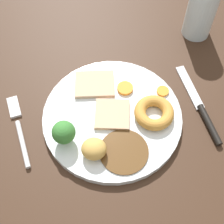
% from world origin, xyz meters
% --- Properties ---
extents(dining_table, '(1.20, 0.84, 0.04)m').
position_xyz_m(dining_table, '(0.00, 0.00, 0.02)').
color(dining_table, '#382316').
rests_on(dining_table, ground).
extents(dinner_plate, '(0.26, 0.26, 0.01)m').
position_xyz_m(dinner_plate, '(-0.03, 0.00, 0.04)').
color(dinner_plate, white).
rests_on(dinner_plate, dining_table).
extents(gravy_pool, '(0.09, 0.09, 0.00)m').
position_xyz_m(gravy_pool, '(-0.03, -0.08, 0.05)').
color(gravy_pool, '#563819').
rests_on(gravy_pool, dinner_plate).
extents(meat_slice_main, '(0.09, 0.08, 0.01)m').
position_xyz_m(meat_slice_main, '(-0.04, 0.07, 0.05)').
color(meat_slice_main, tan).
rests_on(meat_slice_main, dinner_plate).
extents(meat_slice_under, '(0.08, 0.08, 0.01)m').
position_xyz_m(meat_slice_under, '(-0.03, 0.00, 0.05)').
color(meat_slice_under, tan).
rests_on(meat_slice_under, dinner_plate).
extents(yorkshire_pudding, '(0.07, 0.07, 0.02)m').
position_xyz_m(yorkshire_pudding, '(0.05, -0.02, 0.06)').
color(yorkshire_pudding, '#C68938').
rests_on(yorkshire_pudding, dinner_plate).
extents(roast_potato_left, '(0.06, 0.05, 0.03)m').
position_xyz_m(roast_potato_left, '(-0.08, -0.06, 0.07)').
color(roast_potato_left, tan).
rests_on(roast_potato_left, dinner_plate).
extents(carrot_coin_front, '(0.02, 0.02, 0.01)m').
position_xyz_m(carrot_coin_front, '(0.08, 0.02, 0.05)').
color(carrot_coin_front, orange).
rests_on(carrot_coin_front, dinner_plate).
extents(carrot_coin_back, '(0.03, 0.03, 0.01)m').
position_xyz_m(carrot_coin_back, '(0.01, 0.05, 0.05)').
color(carrot_coin_back, orange).
rests_on(carrot_coin_back, dinner_plate).
extents(broccoli_floret, '(0.04, 0.04, 0.05)m').
position_xyz_m(broccoli_floret, '(-0.12, -0.03, 0.08)').
color(broccoli_floret, '#8CB766').
rests_on(broccoli_floret, dinner_plate).
extents(fork, '(0.02, 0.15, 0.01)m').
position_xyz_m(fork, '(-0.20, 0.03, 0.04)').
color(fork, silver).
rests_on(fork, dining_table).
extents(knife, '(0.02, 0.19, 0.01)m').
position_xyz_m(knife, '(0.14, -0.03, 0.04)').
color(knife, black).
rests_on(knife, dining_table).
extents(water_glass, '(0.06, 0.06, 0.11)m').
position_xyz_m(water_glass, '(0.21, 0.16, 0.09)').
color(water_glass, silver).
rests_on(water_glass, dining_table).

